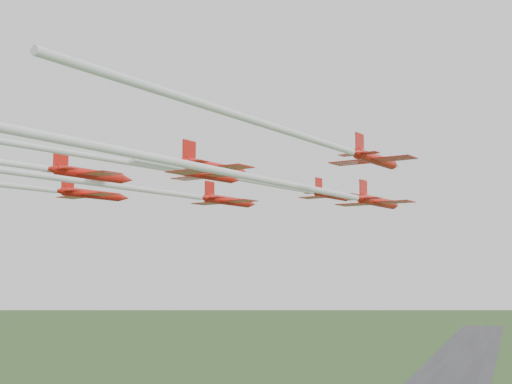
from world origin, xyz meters
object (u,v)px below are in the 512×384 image
(jet_row2_left, at_px, (173,193))
(jet_lead, at_px, (296,189))
(jet_row3_mid, at_px, (147,165))
(jet_row3_right, at_px, (325,143))
(jet_row2_right, at_px, (301,187))
(jet_row4_right, at_px, (54,137))
(jet_row4_left, at_px, (7,163))

(jet_row2_left, bearing_deg, jet_lead, 63.94)
(jet_row3_mid, bearing_deg, jet_row3_right, -2.00)
(jet_row2_right, height_order, jet_row3_right, jet_row3_right)
(jet_lead, height_order, jet_row2_right, jet_lead)
(jet_row2_right, xyz_separation_m, jet_row4_right, (-11.28, -25.00, 1.22))
(jet_row2_right, bearing_deg, jet_row3_mid, -158.05)
(jet_lead, xyz_separation_m, jet_row4_right, (-3.29, -50.19, -1.75))
(jet_row2_left, relative_size, jet_row2_right, 0.75)
(jet_row2_left, bearing_deg, jet_row4_left, -96.15)
(jet_row2_left, bearing_deg, jet_row3_mid, -58.47)
(jet_row4_right, bearing_deg, jet_row4_left, 151.74)
(jet_row2_left, distance_m, jet_row4_right, 37.67)
(jet_lead, height_order, jet_row4_left, jet_lead)
(jet_row4_left, bearing_deg, jet_row2_right, 34.90)
(jet_row2_left, bearing_deg, jet_row2_right, -14.58)
(jet_row2_left, relative_size, jet_row4_left, 1.03)
(jet_row2_left, xyz_separation_m, jet_row4_left, (-8.27, -20.77, 1.24))
(jet_row3_right, relative_size, jet_row4_right, 0.68)
(jet_lead, xyz_separation_m, jet_row3_mid, (-8.11, -27.35, -0.29))
(jet_lead, relative_size, jet_row3_mid, 1.05)
(jet_row3_right, relative_size, jet_row4_left, 0.92)
(jet_row2_left, xyz_separation_m, jet_row4_right, (8.76, -36.63, -0.12))
(jet_lead, bearing_deg, jet_row4_right, -78.35)
(jet_row3_right, bearing_deg, jet_row4_left, -167.24)
(jet_row2_right, relative_size, jet_row4_left, 1.37)
(jet_lead, distance_m, jet_row2_right, 26.60)
(jet_row2_left, bearing_deg, jet_row3_right, -24.81)
(jet_lead, distance_m, jet_row4_left, 39.90)
(jet_row2_left, height_order, jet_row2_right, jet_row2_left)
(jet_row3_mid, height_order, jet_row4_right, jet_row3_mid)
(jet_lead, xyz_separation_m, jet_row2_left, (-12.05, -13.56, -1.64))
(jet_row3_mid, bearing_deg, jet_lead, 91.13)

